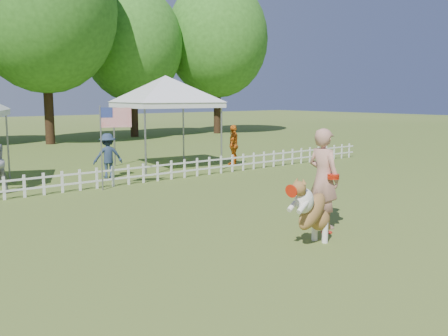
# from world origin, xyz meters

# --- Properties ---
(ground) EXTENTS (120.00, 120.00, 0.00)m
(ground) POSITION_xyz_m (0.00, 0.00, 0.00)
(ground) COLOR #37531A
(ground) RESTS_ON ground
(picket_fence) EXTENTS (22.00, 0.08, 0.60)m
(picket_fence) POSITION_xyz_m (0.00, 7.00, 0.30)
(picket_fence) COLOR white
(picket_fence) RESTS_ON ground
(handler) EXTENTS (0.49, 0.73, 1.98)m
(handler) POSITION_xyz_m (0.95, 0.25, 0.99)
(handler) COLOR tan
(handler) RESTS_ON ground
(dog) EXTENTS (1.22, 0.56, 1.21)m
(dog) POSITION_xyz_m (-0.13, -0.43, 0.61)
(dog) COLOR brown
(dog) RESTS_ON ground
(frisbee_on_turf) EXTENTS (0.22, 0.22, 0.02)m
(frisbee_on_turf) POSITION_xyz_m (0.69, -0.09, 0.01)
(frisbee_on_turf) COLOR red
(frisbee_on_turf) RESTS_ON ground
(canopy_tent_right) EXTENTS (3.50, 3.50, 3.25)m
(canopy_tent_right) POSITION_xyz_m (3.03, 9.27, 1.63)
(canopy_tent_right) COLOR white
(canopy_tent_right) RESTS_ON ground
(flag_pole) EXTENTS (0.87, 0.42, 2.34)m
(flag_pole) POSITION_xyz_m (-0.72, 6.70, 1.17)
(flag_pole) COLOR gray
(flag_pole) RESTS_ON ground
(spectator_b) EXTENTS (1.03, 0.74, 1.43)m
(spectator_b) POSITION_xyz_m (0.32, 8.48, 0.72)
(spectator_b) COLOR #25344F
(spectator_b) RESTS_ON ground
(spectator_c) EXTENTS (0.95, 0.83, 1.53)m
(spectator_c) POSITION_xyz_m (5.37, 8.27, 0.77)
(spectator_c) COLOR orange
(spectator_c) RESTS_ON ground
(tree_center_right) EXTENTS (7.60, 7.60, 12.60)m
(tree_center_right) POSITION_xyz_m (3.00, 21.00, 6.30)
(tree_center_right) COLOR #2E651C
(tree_center_right) RESTS_ON ground
(tree_right) EXTENTS (6.20, 6.20, 10.40)m
(tree_right) POSITION_xyz_m (9.00, 22.50, 5.20)
(tree_right) COLOR #2E651C
(tree_right) RESTS_ON ground
(tree_far_right) EXTENTS (7.00, 7.00, 11.40)m
(tree_far_right) POSITION_xyz_m (15.00, 21.50, 5.70)
(tree_far_right) COLOR #2E651C
(tree_far_right) RESTS_ON ground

